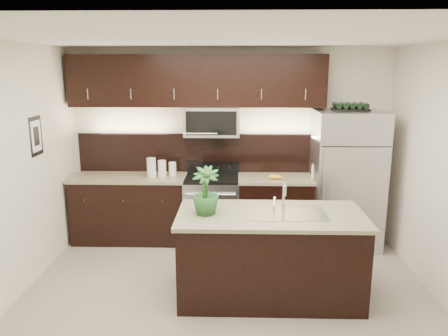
% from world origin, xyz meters
% --- Properties ---
extents(ground, '(4.50, 4.50, 0.00)m').
position_xyz_m(ground, '(0.00, 0.00, 0.00)').
color(ground, gray).
rests_on(ground, ground).
extents(room_walls, '(4.52, 4.02, 2.71)m').
position_xyz_m(room_walls, '(-0.11, -0.04, 1.70)').
color(room_walls, silver).
rests_on(room_walls, ground).
extents(counter_run, '(3.51, 0.65, 0.94)m').
position_xyz_m(counter_run, '(-0.46, 1.69, 0.47)').
color(counter_run, black).
rests_on(counter_run, ground).
extents(upper_fixtures, '(3.49, 0.40, 1.66)m').
position_xyz_m(upper_fixtures, '(-0.43, 1.84, 2.14)').
color(upper_fixtures, black).
rests_on(upper_fixtures, counter_run).
extents(island, '(1.96, 0.96, 0.94)m').
position_xyz_m(island, '(0.46, 0.14, 0.47)').
color(island, black).
rests_on(island, ground).
extents(sink_faucet, '(0.84, 0.50, 0.28)m').
position_xyz_m(sink_faucet, '(0.61, 0.15, 0.96)').
color(sink_faucet, silver).
rests_on(sink_faucet, island).
extents(refrigerator, '(0.90, 0.81, 1.87)m').
position_xyz_m(refrigerator, '(1.59, 1.63, 0.94)').
color(refrigerator, '#B2B2B7').
rests_on(refrigerator, ground).
extents(wine_rack, '(0.46, 0.29, 0.11)m').
position_xyz_m(wine_rack, '(1.59, 1.63, 1.92)').
color(wine_rack, black).
rests_on(wine_rack, refrigerator).
extents(plant, '(0.28, 0.28, 0.50)m').
position_xyz_m(plant, '(-0.23, 0.11, 1.19)').
color(plant, '#215322').
rests_on(plant, island).
extents(canisters, '(0.39, 0.21, 0.27)m').
position_xyz_m(canisters, '(-0.98, 1.68, 1.06)').
color(canisters, silver).
rests_on(canisters, counter_run).
extents(french_press, '(0.10, 0.10, 0.28)m').
position_xyz_m(french_press, '(1.17, 1.64, 1.04)').
color(french_press, silver).
rests_on(french_press, counter_run).
extents(bananas, '(0.22, 0.18, 0.06)m').
position_xyz_m(bananas, '(0.58, 1.61, 0.97)').
color(bananas, yellow).
rests_on(bananas, counter_run).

